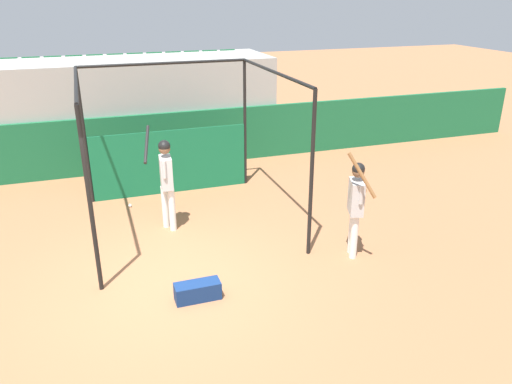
# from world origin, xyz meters

# --- Properties ---
(ground_plane) EXTENTS (60.00, 60.00, 0.00)m
(ground_plane) POSITION_xyz_m (0.00, 0.00, 0.00)
(ground_plane) COLOR #9E6642
(outfield_wall) EXTENTS (24.00, 0.12, 1.47)m
(outfield_wall) POSITION_xyz_m (0.00, 5.77, 0.73)
(outfield_wall) COLOR #196038
(outfield_wall) RESTS_ON ground
(bleacher_section) EXTENTS (8.15, 2.40, 2.75)m
(bleacher_section) POSITION_xyz_m (0.00, 7.03, 1.37)
(bleacher_section) COLOR #9E9E99
(bleacher_section) RESTS_ON ground
(batting_cage) EXTENTS (3.67, 3.80, 3.00)m
(batting_cage) POSITION_xyz_m (0.75, 3.30, 1.29)
(batting_cage) COLOR black
(batting_cage) RESTS_ON ground
(player_batter) EXTENTS (0.54, 0.90, 1.98)m
(player_batter) POSITION_xyz_m (0.35, 2.04, 1.11)
(player_batter) COLOR white
(player_batter) RESTS_ON ground
(player_waiting) EXTENTS (0.51, 0.78, 2.01)m
(player_waiting) POSITION_xyz_m (3.27, -0.11, 1.05)
(player_waiting) COLOR white
(player_waiting) RESTS_ON ground
(equipment_bag) EXTENTS (0.70, 0.28, 0.28)m
(equipment_bag) POSITION_xyz_m (0.35, -0.56, 0.14)
(equipment_bag) COLOR navy
(equipment_bag) RESTS_ON ground
(baseball) EXTENTS (0.07, 0.07, 0.07)m
(baseball) POSITION_xyz_m (-0.29, 3.35, 0.04)
(baseball) COLOR white
(baseball) RESTS_ON ground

